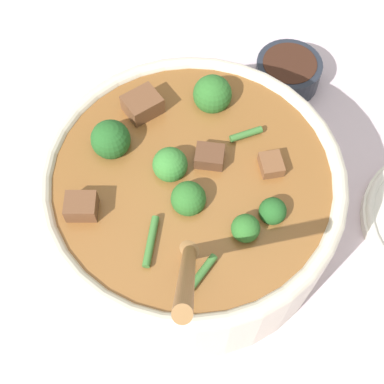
# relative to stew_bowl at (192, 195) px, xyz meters

# --- Properties ---
(ground_plane) EXTENTS (4.00, 4.00, 0.00)m
(ground_plane) POSITION_rel_stew_bowl_xyz_m (0.00, 0.00, -0.06)
(ground_plane) COLOR silver
(stew_bowl) EXTENTS (0.30, 0.30, 0.26)m
(stew_bowl) POSITION_rel_stew_bowl_xyz_m (0.00, 0.00, 0.00)
(stew_bowl) COLOR beige
(stew_bowl) RESTS_ON ground_plane
(condiment_bowl) EXTENTS (0.08, 0.08, 0.04)m
(condiment_bowl) POSITION_rel_stew_bowl_xyz_m (-0.05, 0.23, -0.04)
(condiment_bowl) COLOR #232833
(condiment_bowl) RESTS_ON ground_plane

